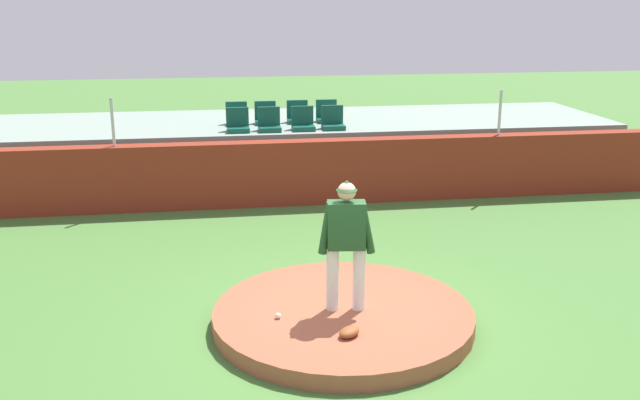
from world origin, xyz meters
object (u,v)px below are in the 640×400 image
at_px(baseball, 278,316).
at_px(stadium_chair_4, 237,117).
at_px(stadium_chair_0, 238,124).
at_px(stadium_chair_1, 269,123).
at_px(stadium_chair_6, 298,116).
at_px(stadium_chair_7, 327,115).
at_px(pitcher, 346,236).
at_px(fielding_glove, 349,332).
at_px(stadium_chair_5, 266,117).
at_px(stadium_chair_3, 333,122).
at_px(stadium_chair_2, 303,122).

height_order(baseball, stadium_chair_4, stadium_chair_4).
xyz_separation_m(stadium_chair_0, stadium_chair_1, (0.67, -0.02, 0.00)).
xyz_separation_m(stadium_chair_6, stadium_chair_7, (0.68, 0.00, 0.00)).
distance_m(pitcher, stadium_chair_1, 6.86).
distance_m(fielding_glove, stadium_chair_5, 8.58).
bearing_deg(stadium_chair_5, stadium_chair_6, -176.60).
height_order(pitcher, stadium_chair_6, pitcher).
height_order(stadium_chair_1, stadium_chair_5, same).
relative_size(baseball, stadium_chair_3, 0.15).
height_order(baseball, stadium_chair_7, stadium_chair_7).
relative_size(fielding_glove, stadium_chair_2, 0.60).
distance_m(baseball, stadium_chair_4, 7.99).
height_order(stadium_chair_3, stadium_chair_6, same).
relative_size(stadium_chair_4, stadium_chair_6, 1.00).
xyz_separation_m(stadium_chair_1, stadium_chair_7, (1.41, 0.94, 0.00)).
bearing_deg(stadium_chair_5, stadium_chair_1, 90.65).
distance_m(pitcher, stadium_chair_0, 6.96).
height_order(baseball, stadium_chair_2, stadium_chair_2).
relative_size(stadium_chair_2, stadium_chair_7, 1.00).
relative_size(stadium_chair_0, stadium_chair_1, 1.00).
distance_m(baseball, stadium_chair_5, 8.00).
distance_m(stadium_chair_2, stadium_chair_4, 1.66).
bearing_deg(stadium_chair_6, stadium_chair_5, 3.40).
relative_size(stadium_chair_2, stadium_chair_6, 1.00).
bearing_deg(stadium_chair_4, fielding_glove, 96.51).
bearing_deg(stadium_chair_6, stadium_chair_2, 90.13).
xyz_separation_m(stadium_chair_4, stadium_chair_6, (1.40, 0.04, 0.00)).
xyz_separation_m(pitcher, stadium_chair_6, (0.33, 7.78, 0.26)).
bearing_deg(stadium_chair_1, stadium_chair_7, -146.41).
distance_m(stadium_chair_3, stadium_chair_4, 2.24).
bearing_deg(baseball, stadium_chair_2, 80.14).
xyz_separation_m(stadium_chair_2, stadium_chair_4, (-1.40, 0.89, 0.00)).
xyz_separation_m(stadium_chair_5, stadium_chair_7, (1.42, 0.04, 0.00)).
relative_size(pitcher, baseball, 23.18).
distance_m(stadium_chair_2, stadium_chair_5, 1.15).
xyz_separation_m(pitcher, stadium_chair_1, (-0.40, 6.85, 0.26)).
height_order(baseball, stadium_chair_5, stadium_chair_5).
bearing_deg(fielding_glove, stadium_chair_3, 38.79).
xyz_separation_m(stadium_chair_2, stadium_chair_6, (-0.00, 0.92, 0.00)).
distance_m(pitcher, stadium_chair_4, 7.82).
distance_m(stadium_chair_2, stadium_chair_3, 0.66).
bearing_deg(stadium_chair_1, stadium_chair_4, -53.59).
relative_size(pitcher, stadium_chair_0, 3.43).
distance_m(fielding_glove, stadium_chair_6, 8.63).
height_order(pitcher, baseball, pitcher).
xyz_separation_m(baseball, stadium_chair_3, (1.88, 7.02, 1.22)).
bearing_deg(pitcher, baseball, -163.58).
height_order(pitcher, fielding_glove, pitcher).
distance_m(stadium_chair_0, stadium_chair_3, 2.07).
distance_m(stadium_chair_3, stadium_chair_5, 1.65).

